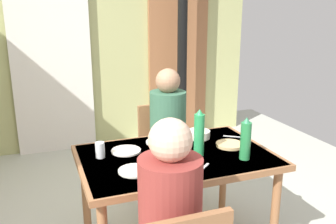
% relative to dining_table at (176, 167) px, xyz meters
% --- Properties ---
extents(wall_back, '(4.54, 0.10, 2.81)m').
position_rel_dining_table_xyz_m(wall_back, '(-0.36, 2.44, 0.73)').
color(wall_back, tan).
rests_on(wall_back, ground_plane).
extents(door_wooden, '(0.80, 0.05, 2.00)m').
position_rel_dining_table_xyz_m(door_wooden, '(0.97, 2.36, 0.33)').
color(door_wooden, '#9D633D').
rests_on(door_wooden, ground_plane).
extents(stove_pipe_column, '(0.12, 0.12, 2.81)m').
position_rel_dining_table_xyz_m(stove_pipe_column, '(0.91, 2.09, 0.73)').
color(stove_pipe_column, black).
rests_on(stove_pipe_column, ground_plane).
extents(curtain_panel, '(0.90, 0.03, 2.36)m').
position_rel_dining_table_xyz_m(curtain_panel, '(-0.61, 2.34, 0.51)').
color(curtain_panel, white).
rests_on(curtain_panel, ground_plane).
extents(dining_table, '(1.25, 0.82, 0.76)m').
position_rel_dining_table_xyz_m(dining_table, '(0.00, 0.00, 0.00)').
color(dining_table, '#94613D').
rests_on(dining_table, ground_plane).
extents(chair_far_diner, '(0.40, 0.40, 0.87)m').
position_rel_dining_table_xyz_m(chair_far_diner, '(0.18, 0.76, -0.18)').
color(chair_far_diner, '#94613D').
rests_on(chair_far_diner, ground_plane).
extents(person_near_diner, '(0.30, 0.37, 0.77)m').
position_rel_dining_table_xyz_m(person_near_diner, '(-0.28, -0.63, 0.11)').
color(person_near_diner, brown).
rests_on(person_near_diner, ground_plane).
extents(person_far_diner, '(0.30, 0.37, 0.77)m').
position_rel_dining_table_xyz_m(person_far_diner, '(0.18, 0.63, 0.11)').
color(person_far_diner, '#30644D').
rests_on(person_far_diner, ground_plane).
extents(water_bottle_green_near, '(0.07, 0.07, 0.31)m').
position_rel_dining_table_xyz_m(water_bottle_green_near, '(0.14, -0.06, 0.23)').
color(water_bottle_green_near, green).
rests_on(water_bottle_green_near, dining_table).
extents(water_bottle_green_far, '(0.07, 0.07, 0.28)m').
position_rel_dining_table_xyz_m(water_bottle_green_far, '(0.38, -0.22, 0.21)').
color(water_bottle_green_far, '#298646').
rests_on(water_bottle_green_far, dining_table).
extents(serving_bowl_center, '(0.17, 0.17, 0.05)m').
position_rel_dining_table_xyz_m(serving_bowl_center, '(0.27, 0.24, 0.11)').
color(serving_bowl_center, white).
rests_on(serving_bowl_center, dining_table).
extents(dinner_plate_near_left, '(0.19, 0.19, 0.01)m').
position_rel_dining_table_xyz_m(dinner_plate_near_left, '(-0.32, -0.15, 0.09)').
color(dinner_plate_near_left, white).
rests_on(dinner_plate_near_left, dining_table).
extents(dinner_plate_near_right, '(0.20, 0.20, 0.01)m').
position_rel_dining_table_xyz_m(dinner_plate_near_right, '(-0.29, 0.17, 0.09)').
color(dinner_plate_near_right, white).
rests_on(dinner_plate_near_right, dining_table).
extents(dinner_plate_far_center, '(0.19, 0.19, 0.01)m').
position_rel_dining_table_xyz_m(dinner_plate_far_center, '(-0.03, 0.25, 0.09)').
color(dinner_plate_far_center, white).
rests_on(dinner_plate_far_center, dining_table).
extents(drinking_glass_by_near_diner, '(0.06, 0.06, 0.10)m').
position_rel_dining_table_xyz_m(drinking_glass_by_near_diner, '(0.03, 0.00, 0.13)').
color(drinking_glass_by_near_diner, silver).
rests_on(drinking_glass_by_near_diner, dining_table).
extents(drinking_glass_by_far_diner, '(0.06, 0.06, 0.10)m').
position_rel_dining_table_xyz_m(drinking_glass_by_far_diner, '(-0.47, 0.13, 0.14)').
color(drinking_glass_by_far_diner, silver).
rests_on(drinking_glass_by_far_diner, dining_table).
extents(drinking_glass_spare_center, '(0.06, 0.06, 0.09)m').
position_rel_dining_table_xyz_m(drinking_glass_spare_center, '(0.12, 0.34, 0.13)').
color(drinking_glass_spare_center, silver).
rests_on(drinking_glass_spare_center, dining_table).
extents(bread_plate_sliced, '(0.19, 0.19, 0.02)m').
position_rel_dining_table_xyz_m(bread_plate_sliced, '(0.41, 0.01, 0.09)').
color(bread_plate_sliced, '#DBB77A').
rests_on(bread_plate_sliced, dining_table).
extents(cutlery_knife_near, '(0.12, 0.11, 0.00)m').
position_rel_dining_table_xyz_m(cutlery_knife_near, '(0.07, -0.25, 0.09)').
color(cutlery_knife_near, silver).
rests_on(cutlery_knife_near, dining_table).
extents(cutlery_fork_near, '(0.13, 0.10, 0.00)m').
position_rel_dining_table_xyz_m(cutlery_fork_near, '(0.53, 0.17, 0.09)').
color(cutlery_fork_near, silver).
rests_on(cutlery_fork_near, dining_table).
extents(cutlery_knife_far, '(0.13, 0.10, 0.00)m').
position_rel_dining_table_xyz_m(cutlery_knife_far, '(-0.12, -0.23, 0.09)').
color(cutlery_knife_far, silver).
rests_on(cutlery_knife_far, dining_table).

